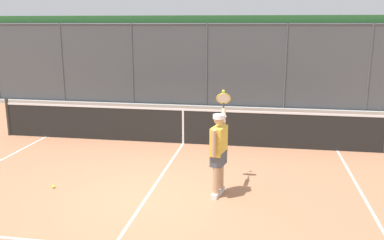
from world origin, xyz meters
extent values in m
plane|color=#B27551|center=(0.00, 0.00, 0.00)|extent=(60.00, 60.00, 0.00)
cube|color=white|center=(0.00, -0.93, 0.00)|extent=(0.05, 5.47, 0.01)
cylinder|color=#474C51|center=(-5.73, -8.39, 1.59)|extent=(0.07, 0.07, 3.18)
cylinder|color=#474C51|center=(-2.86, -8.39, 1.59)|extent=(0.07, 0.07, 3.18)
cylinder|color=#474C51|center=(0.00, -8.39, 1.59)|extent=(0.07, 0.07, 3.18)
cylinder|color=#474C51|center=(2.86, -8.39, 1.59)|extent=(0.07, 0.07, 3.18)
cylinder|color=#474C51|center=(5.73, -8.39, 1.59)|extent=(0.07, 0.07, 3.18)
cylinder|color=#474C51|center=(0.00, -8.39, 3.14)|extent=(17.19, 0.05, 0.05)
cube|color=#474C51|center=(0.00, -8.39, 1.59)|extent=(17.19, 0.02, 3.18)
cube|color=#2D6B33|center=(0.00, -9.04, 1.73)|extent=(20.19, 0.90, 3.45)
cube|color=#ADADA8|center=(0.00, -8.21, 0.07)|extent=(18.19, 0.18, 0.15)
cylinder|color=#2D2D2D|center=(5.14, -3.66, 0.54)|extent=(0.09, 0.09, 1.07)
cube|color=black|center=(0.00, -3.66, 0.46)|extent=(10.20, 0.02, 0.91)
cube|color=white|center=(0.00, -3.66, 0.94)|extent=(10.20, 0.04, 0.05)
cube|color=white|center=(0.00, -3.66, 0.46)|extent=(0.05, 0.04, 0.91)
cube|color=silver|center=(-1.28, -0.24, 0.04)|extent=(0.16, 0.28, 0.09)
cylinder|color=tan|center=(-1.28, -0.24, 0.45)|extent=(0.13, 0.13, 0.72)
cube|color=silver|center=(-1.33, -0.48, 0.04)|extent=(0.16, 0.28, 0.09)
cylinder|color=tan|center=(-1.33, -0.48, 0.45)|extent=(0.13, 0.13, 0.72)
cube|color=#474C56|center=(-1.30, -0.36, 0.73)|extent=(0.30, 0.42, 0.26)
cube|color=gold|center=(-1.30, -0.36, 1.07)|extent=(0.30, 0.48, 0.52)
cylinder|color=tan|center=(-1.24, -0.09, 1.09)|extent=(0.08, 0.08, 0.48)
cylinder|color=tan|center=(-1.34, -0.78, 1.43)|extent=(0.12, 0.37, 0.28)
sphere|color=tan|center=(-1.30, -0.36, 1.47)|extent=(0.20, 0.20, 0.20)
cylinder|color=white|center=(-1.30, -0.36, 1.53)|extent=(0.27, 0.27, 0.07)
cube|color=white|center=(-1.33, -0.47, 1.50)|extent=(0.20, 0.21, 0.02)
cylinder|color=black|center=(-1.32, -1.01, 1.58)|extent=(0.05, 0.17, 0.13)
torus|color=gold|center=(-1.30, -1.20, 1.71)|extent=(0.31, 0.21, 0.26)
cylinder|color=silver|center=(-1.30, -1.20, 1.71)|extent=(0.26, 0.17, 0.21)
sphere|color=#C1D138|center=(-1.28, -1.38, 1.83)|extent=(0.07, 0.07, 0.07)
sphere|color=#D6E042|center=(1.94, -0.14, 0.03)|extent=(0.07, 0.07, 0.07)
camera|label=1|loc=(-2.05, 7.03, 3.19)|focal=39.11mm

